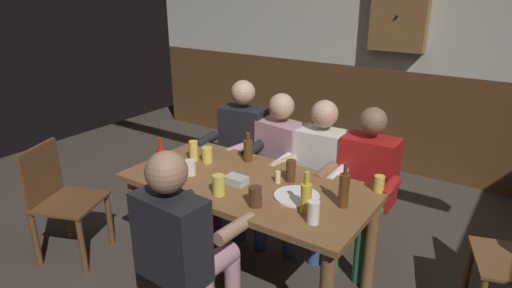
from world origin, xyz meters
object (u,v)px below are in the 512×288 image
pint_glass_4 (190,167)px  bottle_0 (344,190)px  pint_glass_7 (255,197)px  wall_dart_cabinet (399,16)px  pint_glass_6 (291,171)px  pint_glass_1 (194,151)px  dining_table (249,197)px  plate_0 (297,196)px  pint_glass_5 (207,155)px  person_3 (364,181)px  person_2 (318,169)px  person_1 (274,159)px  person_4 (182,238)px  person_0 (240,147)px  table_candle (278,177)px  pint_glass_2 (379,184)px  pint_glass_3 (219,185)px  bottle_2 (248,150)px  pint_glass_0 (313,212)px  bottle_1 (161,158)px  chair_empty_far_end (59,198)px  bottle_3 (306,197)px  condiment_caddy (236,180)px

pint_glass_4 → bottle_0: bearing=8.8°
pint_glass_7 → wall_dart_cabinet: (-0.07, 2.66, 0.86)m
pint_glass_6 → pint_glass_1: bearing=-173.6°
dining_table → pint_glass_6: bearing=34.4°
plate_0 → pint_glass_5: (-0.81, 0.12, 0.05)m
pint_glass_5 → wall_dart_cabinet: wall_dart_cabinet is taller
pint_glass_1 → person_3: bearing=27.8°
person_2 → person_1: bearing=-1.2°
pint_glass_1 → wall_dart_cabinet: size_ratio=0.21×
person_4 → pint_glass_4: 0.67m
pint_glass_7 → dining_table: bearing=131.8°
pint_glass_5 → person_0: bearing=101.7°
table_candle → pint_glass_1: 0.71m
pint_glass_2 → pint_glass_3: bearing=-143.2°
person_3 → table_candle: bearing=54.2°
person_0 → bottle_2: (0.34, -0.37, 0.16)m
dining_table → person_0: (-0.55, 0.65, 0.04)m
pint_glass_4 → pint_glass_7: 0.63m
bottle_0 → pint_glass_0: (-0.06, -0.27, -0.04)m
plate_0 → pint_glass_6: size_ratio=1.87×
bottle_0 → table_candle: bearing=172.9°
person_2 → person_3: size_ratio=1.00×
bottle_1 → pint_glass_5: bearing=55.7°
table_candle → pint_glass_5: (-0.60, 0.01, 0.02)m
pint_glass_7 → wall_dart_cabinet: wall_dart_cabinet is taller
person_3 → chair_empty_far_end: 2.26m
person_1 → bottle_1: (-0.42, -0.82, 0.19)m
person_3 → wall_dart_cabinet: bearing=-78.1°
pint_glass_3 → pint_glass_7: bearing=2.2°
person_4 → bottle_3: (0.50, 0.49, 0.19)m
condiment_caddy → plate_0: condiment_caddy is taller
plate_0 → pint_glass_3: 0.48m
person_0 → person_1: (0.35, -0.01, -0.03)m
bottle_1 → pint_glass_4: (0.22, 0.04, -0.03)m
plate_0 → pint_glass_2: bearing=43.0°
pint_glass_7 → person_1: bearing=115.3°
person_1 → person_3: size_ratio=1.00×
dining_table → bottle_2: (-0.21, 0.29, 0.20)m
pint_glass_5 → condiment_caddy: bearing=-23.6°
dining_table → table_candle: table_candle is taller
person_0 → pint_glass_0: bearing=134.7°
person_0 → pint_glass_5: bearing=94.2°
table_candle → condiment_caddy: (-0.22, -0.16, -0.02)m
pint_glass_7 → pint_glass_5: bearing=152.2°
person_0 → pint_glass_2: size_ratio=11.75×
person_0 → pint_glass_4: size_ratio=12.30×
chair_empty_far_end → plate_0: size_ratio=3.14×
condiment_caddy → pint_glass_2: (0.81, 0.41, 0.03)m
pint_glass_5 → pint_glass_6: size_ratio=0.78×
pint_glass_0 → wall_dart_cabinet: (-0.44, 2.64, 0.86)m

